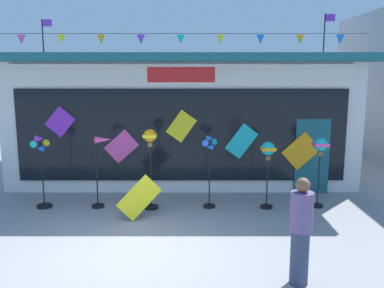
% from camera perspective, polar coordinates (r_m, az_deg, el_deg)
% --- Properties ---
extents(ground_plane, '(80.00, 80.00, 0.00)m').
position_cam_1_polar(ground_plane, '(7.73, -8.13, -14.60)').
color(ground_plane, gray).
extents(kite_shop_building, '(10.00, 6.84, 5.05)m').
position_cam_1_polar(kite_shop_building, '(13.62, -0.91, 4.30)').
color(kite_shop_building, silver).
rests_on(kite_shop_building, ground_plane).
extents(wind_spinner_far_left, '(0.40, 0.36, 1.76)m').
position_cam_1_polar(wind_spinner_far_left, '(10.25, -20.04, -2.37)').
color(wind_spinner_far_left, black).
rests_on(wind_spinner_far_left, ground_plane).
extents(wind_spinner_left, '(0.55, 0.30, 1.73)m').
position_cam_1_polar(wind_spinner_left, '(9.89, -12.33, -2.51)').
color(wind_spinner_left, black).
rests_on(wind_spinner_left, ground_plane).
extents(wind_spinner_center_left, '(0.33, 0.33, 1.91)m').
position_cam_1_polar(wind_spinner_center_left, '(9.54, -5.60, -0.64)').
color(wind_spinner_center_left, black).
rests_on(wind_spinner_center_left, ground_plane).
extents(wind_spinner_center_right, '(0.36, 0.28, 1.76)m').
position_cam_1_polar(wind_spinner_center_right, '(9.61, 2.71, -2.23)').
color(wind_spinner_center_right, black).
rests_on(wind_spinner_center_right, ground_plane).
extents(wind_spinner_right, '(0.33, 0.33, 1.61)m').
position_cam_1_polar(wind_spinner_right, '(9.72, 10.80, -1.61)').
color(wind_spinner_right, black).
rests_on(wind_spinner_right, ground_plane).
extents(wind_spinner_far_right, '(0.34, 0.34, 1.70)m').
position_cam_1_polar(wind_spinner_far_right, '(10.09, 17.69, -0.97)').
color(wind_spinner_far_right, black).
rests_on(wind_spinner_far_right, ground_plane).
extents(person_near_camera, '(0.34, 0.46, 1.68)m').
position_cam_1_polar(person_near_camera, '(6.48, 15.14, -11.33)').
color(person_near_camera, '#333D56').
rests_on(person_near_camera, ground_plane).
extents(display_kite_on_ground, '(0.99, 0.30, 0.99)m').
position_cam_1_polar(display_kite_on_ground, '(9.09, -7.15, -7.42)').
color(display_kite_on_ground, yellow).
rests_on(display_kite_on_ground, ground_plane).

